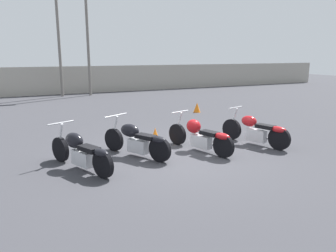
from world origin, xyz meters
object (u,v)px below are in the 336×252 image
(light_pole_right, at_px, (87,26))
(motorcycle_slot_0, at_px, (81,151))
(traffic_cone_near, at_px, (197,107))
(motorcycle_slot_3, at_px, (256,130))
(motorcycle_slot_1, at_px, (137,140))
(motorcycle_slot_2, at_px, (200,136))
(light_pole_left, at_px, (57,13))
(traffic_cone_far, at_px, (155,137))

(light_pole_right, height_order, motorcycle_slot_0, light_pole_right)
(traffic_cone_near, bearing_deg, motorcycle_slot_3, -102.35)
(motorcycle_slot_0, relative_size, motorcycle_slot_1, 1.07)
(motorcycle_slot_2, bearing_deg, light_pole_left, 79.92)
(motorcycle_slot_3, distance_m, traffic_cone_far, 2.74)
(motorcycle_slot_1, bearing_deg, traffic_cone_near, 19.02)
(light_pole_right, relative_size, motorcycle_slot_3, 3.32)
(motorcycle_slot_1, bearing_deg, motorcycle_slot_2, -37.38)
(motorcycle_slot_2, bearing_deg, motorcycle_slot_0, 164.70)
(light_pole_right, distance_m, motorcycle_slot_3, 13.58)
(motorcycle_slot_0, relative_size, traffic_cone_near, 4.90)
(motorcycle_slot_2, relative_size, traffic_cone_far, 4.19)
(light_pole_left, height_order, traffic_cone_far, light_pole_left)
(motorcycle_slot_3, xyz_separation_m, traffic_cone_far, (-2.53, 1.06, -0.15))
(motorcycle_slot_2, bearing_deg, motorcycle_slot_3, -21.57)
(light_pole_left, height_order, traffic_cone_near, light_pole_left)
(motorcycle_slot_2, bearing_deg, traffic_cone_near, 43.48)
(motorcycle_slot_0, bearing_deg, traffic_cone_far, 2.10)
(motorcycle_slot_0, distance_m, motorcycle_slot_2, 3.01)
(light_pole_left, height_order, motorcycle_slot_3, light_pole_left)
(light_pole_right, xyz_separation_m, motorcycle_slot_1, (-1.57, -12.59, -3.60))
(light_pole_left, xyz_separation_m, traffic_cone_near, (4.44, -8.04, -4.46))
(motorcycle_slot_1, bearing_deg, light_pole_left, 62.17)
(motorcycle_slot_2, xyz_separation_m, traffic_cone_near, (2.80, 4.99, -0.20))
(light_pole_right, xyz_separation_m, motorcycle_slot_0, (-2.96, -12.96, -3.60))
(light_pole_left, relative_size, motorcycle_slot_3, 3.95)
(light_pole_left, height_order, motorcycle_slot_0, light_pole_left)
(light_pole_right, xyz_separation_m, traffic_cone_far, (-0.81, -11.92, -3.76))
(motorcycle_slot_3, relative_size, traffic_cone_far, 4.05)
(light_pole_left, distance_m, traffic_cone_far, 12.91)
(light_pole_right, relative_size, motorcycle_slot_1, 3.56)
(light_pole_right, relative_size, traffic_cone_far, 13.43)
(light_pole_left, bearing_deg, light_pole_right, -6.32)
(light_pole_left, distance_m, motorcycle_slot_1, 13.46)
(traffic_cone_far, bearing_deg, light_pole_right, 86.12)
(traffic_cone_far, bearing_deg, motorcycle_slot_2, -47.65)
(motorcycle_slot_1, height_order, motorcycle_slot_3, motorcycle_slot_3)
(light_pole_left, xyz_separation_m, traffic_cone_far, (0.79, -12.10, -4.41))
(traffic_cone_near, height_order, traffic_cone_far, traffic_cone_far)
(motorcycle_slot_0, xyz_separation_m, motorcycle_slot_2, (3.00, 0.10, -0.01))
(light_pole_left, bearing_deg, traffic_cone_near, -61.09)
(motorcycle_slot_2, height_order, motorcycle_slot_3, motorcycle_slot_3)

